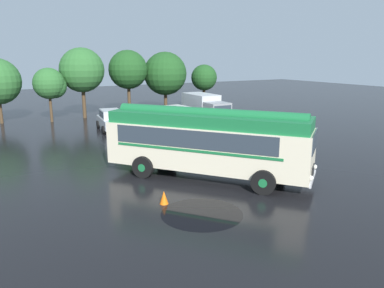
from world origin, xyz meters
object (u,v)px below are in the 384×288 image
car_near_left (111,120)px  box_van (205,107)px  car_mid_left (142,117)px  car_mid_right (178,116)px  vintage_bus (207,140)px  traffic_cone (164,197)px

car_near_left → box_van: bearing=-2.3°
car_mid_left → car_mid_right: size_ratio=0.98×
vintage_bus → car_mid_right: vintage_bus is taller
traffic_cone → box_van: bearing=53.5°
box_van → car_mid_left: bearing=176.8°
car_mid_left → traffic_cone: car_mid_left is taller
vintage_bus → car_mid_right: (5.50, 13.60, -1.05)m
car_mid_right → vintage_bus: bearing=-112.0°
car_near_left → car_mid_left: same height
box_van → traffic_cone: box_van is taller
vintage_bus → box_van: bearing=58.8°
vintage_bus → car_near_left: vintage_bus is taller
car_near_left → car_mid_left: size_ratio=1.04×
car_mid_left → box_van: 6.12m
car_mid_right → car_mid_left: bearing=167.6°
traffic_cone → car_near_left: bearing=79.3°
box_van → car_mid_right: bearing=-173.3°
car_mid_left → car_near_left: bearing=180.0°
vintage_bus → box_van: vintage_bus is taller
car_mid_right → car_near_left: bearing=173.2°
car_mid_right → box_van: size_ratio=0.74×
vintage_bus → box_van: (8.46, 13.94, -0.53)m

